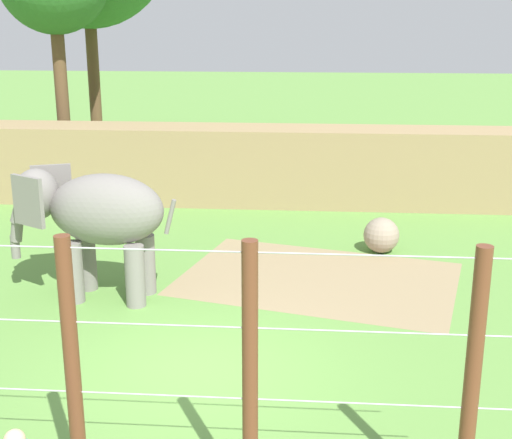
# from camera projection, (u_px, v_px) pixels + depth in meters

# --- Properties ---
(ground_plane) EXTENTS (120.00, 120.00, 0.00)m
(ground_plane) POSITION_uv_depth(u_px,v_px,m) (201.00, 370.00, 11.81)
(ground_plane) COLOR #609342
(dirt_patch) EXTENTS (6.79, 5.43, 0.01)m
(dirt_patch) POSITION_uv_depth(u_px,v_px,m) (318.00, 278.00, 15.87)
(dirt_patch) COLOR #937F5B
(dirt_patch) RESTS_ON ground
(embankment_wall) EXTENTS (36.00, 1.80, 2.35)m
(embankment_wall) POSITION_uv_depth(u_px,v_px,m) (254.00, 165.00, 21.89)
(embankment_wall) COLOR #997F56
(embankment_wall) RESTS_ON ground
(elephant) EXTENTS (3.62, 1.58, 2.68)m
(elephant) POSITION_uv_depth(u_px,v_px,m) (94.00, 215.00, 14.40)
(elephant) COLOR gray
(elephant) RESTS_ON ground
(enrichment_ball) EXTENTS (0.88, 0.88, 0.88)m
(enrichment_ball) POSITION_uv_depth(u_px,v_px,m) (381.00, 235.00, 17.50)
(enrichment_ball) COLOR gray
(enrichment_ball) RESTS_ON ground
(cable_fence) EXTENTS (8.13, 0.18, 3.40)m
(cable_fence) POSITION_uv_depth(u_px,v_px,m) (157.00, 379.00, 8.12)
(cable_fence) COLOR brown
(cable_fence) RESTS_ON ground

